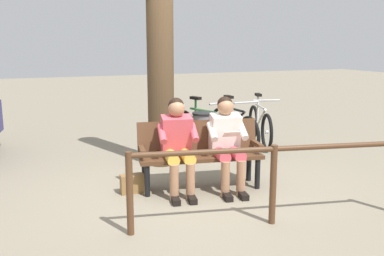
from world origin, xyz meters
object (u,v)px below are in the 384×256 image
at_px(bicycle_blue, 203,130).
at_px(bicycle_purple, 260,125).
at_px(bench, 199,149).
at_px(person_reading, 227,139).
at_px(tree_trunk, 160,47).
at_px(handbag, 132,184).
at_px(bicycle_orange, 165,133).
at_px(person_companion, 178,141).
at_px(litter_bin, 204,136).
at_px(bicycle_green, 233,128).

bearing_deg(bicycle_blue, bicycle_purple, 70.00).
xyz_separation_m(bench, bicycle_blue, (-0.85, -1.82, -0.15)).
xyz_separation_m(person_reading, bicycle_purple, (-1.74, -2.05, -0.31)).
relative_size(bicycle_purple, bicycle_blue, 1.02).
relative_size(bench, tree_trunk, 0.46).
bearing_deg(tree_trunk, handbag, 55.91).
relative_size(bench, bicycle_orange, 0.99).
bearing_deg(person_companion, bicycle_blue, -111.18).
height_order(person_companion, tree_trunk, tree_trunk).
distance_m(handbag, bicycle_orange, 2.06).
bearing_deg(bicycle_blue, handbag, -65.37).
distance_m(bench, tree_trunk, 1.80).
bearing_deg(tree_trunk, litter_bin, 174.28).
height_order(handbag, bicycle_blue, bicycle_blue).
relative_size(bench, litter_bin, 2.11).
distance_m(bench, bicycle_green, 2.25).
relative_size(person_reading, bicycle_orange, 0.72).
bearing_deg(person_companion, bicycle_purple, -130.23).
bearing_deg(bicycle_purple, litter_bin, -48.01).
relative_size(person_reading, bicycle_blue, 0.75).
bearing_deg(bicycle_green, tree_trunk, -74.68).
xyz_separation_m(bench, bicycle_orange, (-0.16, -1.84, -0.15)).
bearing_deg(litter_bin, handbag, 36.08).
bearing_deg(bicycle_orange, tree_trunk, -15.86).
bearing_deg(bicycle_green, person_reading, -33.19).
bearing_deg(bicycle_purple, bench, -30.83).
bearing_deg(tree_trunk, person_reading, 105.64).
bearing_deg(person_companion, bench, -152.64).
xyz_separation_m(person_reading, litter_bin, (-0.29, -1.38, -0.27)).
relative_size(bicycle_green, bicycle_orange, 1.01).
height_order(bench, handbag, bench).
bearing_deg(bicycle_purple, bicycle_green, -64.99).
height_order(handbag, bicycle_green, bicycle_green).
height_order(tree_trunk, bicycle_orange, tree_trunk).
xyz_separation_m(handbag, bicycle_blue, (-1.74, -1.74, 0.24)).
height_order(person_companion, handbag, person_companion).
bearing_deg(person_reading, bench, -26.90).
relative_size(person_reading, bicycle_purple, 0.74).
bearing_deg(handbag, bicycle_orange, -120.82).
distance_m(handbag, bicycle_blue, 2.47).
distance_m(bench, litter_bin, 1.30).
distance_m(tree_trunk, bicycle_orange, 1.61).
bearing_deg(bench, handbag, 5.18).
relative_size(person_reading, bicycle_green, 0.71).
xyz_separation_m(person_companion, bicycle_blue, (-1.19, -1.92, -0.30)).
xyz_separation_m(person_reading, bicycle_orange, (0.13, -2.07, -0.31)).
distance_m(bicycle_purple, bicycle_orange, 1.87).
bearing_deg(bicycle_green, bicycle_orange, -97.84).
bearing_deg(litter_bin, tree_trunk, -5.72).
bearing_deg(bicycle_orange, handbag, -22.53).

